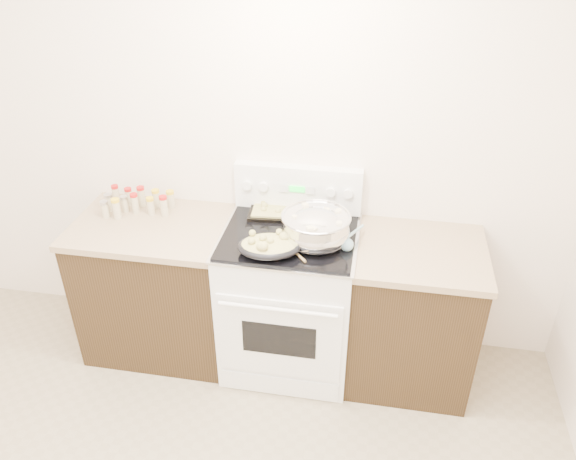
# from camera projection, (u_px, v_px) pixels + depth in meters

# --- Properties ---
(room_shell) EXTENTS (4.10, 3.60, 2.75)m
(room_shell) POSITION_uv_depth(u_px,v_px,m) (87.00, 257.00, 1.63)
(room_shell) COLOR white
(room_shell) RESTS_ON ground
(counter_left) EXTENTS (0.93, 0.67, 0.92)m
(counter_left) POSITION_uv_depth(u_px,v_px,m) (161.00, 285.00, 3.55)
(counter_left) COLOR black
(counter_left) RESTS_ON ground
(counter_right) EXTENTS (0.73, 0.67, 0.92)m
(counter_right) POSITION_uv_depth(u_px,v_px,m) (411.00, 313.00, 3.32)
(counter_right) COLOR black
(counter_right) RESTS_ON ground
(kitchen_range) EXTENTS (0.78, 0.73, 1.22)m
(kitchen_range) POSITION_uv_depth(u_px,v_px,m) (290.00, 297.00, 3.41)
(kitchen_range) COLOR white
(kitchen_range) RESTS_ON ground
(mixing_bowl) EXTENTS (0.46, 0.46, 0.22)m
(mixing_bowl) POSITION_uv_depth(u_px,v_px,m) (316.00, 229.00, 3.05)
(mixing_bowl) COLOR silver
(mixing_bowl) RESTS_ON kitchen_range
(roasting_pan) EXTENTS (0.38, 0.30, 0.11)m
(roasting_pan) POSITION_uv_depth(u_px,v_px,m) (269.00, 245.00, 2.98)
(roasting_pan) COLOR black
(roasting_pan) RESTS_ON kitchen_range
(baking_sheet) EXTENTS (0.43, 0.32, 0.06)m
(baking_sheet) POSITION_uv_depth(u_px,v_px,m) (283.00, 209.00, 3.37)
(baking_sheet) COLOR black
(baking_sheet) RESTS_ON kitchen_range
(wooden_spoon) EXTENTS (0.19, 0.22, 0.04)m
(wooden_spoon) POSITION_uv_depth(u_px,v_px,m) (283.00, 253.00, 2.98)
(wooden_spoon) COLOR #9E7C48
(wooden_spoon) RESTS_ON kitchen_range
(blue_ladle) EXTENTS (0.12, 0.26, 0.09)m
(blue_ladle) POSITION_uv_depth(u_px,v_px,m) (348.00, 243.00, 3.03)
(blue_ladle) COLOR #82B0C2
(blue_ladle) RESTS_ON kitchen_range
(spice_jars) EXTENTS (0.40, 0.23, 0.13)m
(spice_jars) POSITION_uv_depth(u_px,v_px,m) (136.00, 202.00, 3.41)
(spice_jars) COLOR #BFB28C
(spice_jars) RESTS_ON counter_left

